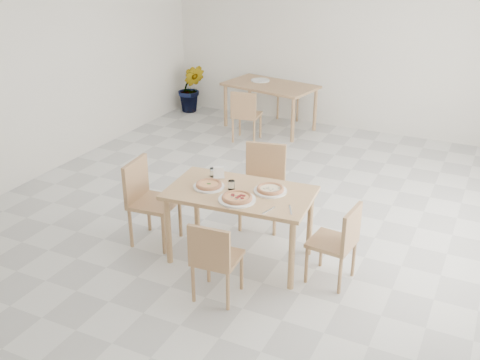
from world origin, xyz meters
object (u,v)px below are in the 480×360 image
at_px(chair_east, 340,239).
at_px(chair_back_s, 245,113).
at_px(chair_north, 263,179).
at_px(chair_back_n, 293,89).
at_px(plate_pepperoni, 237,200).
at_px(pizza_mushroom, 270,189).
at_px(tumbler_a, 231,185).
at_px(second_table, 270,89).
at_px(pizza_margherita, 209,184).
at_px(tumbler_b, 213,172).
at_px(chair_south, 214,256).
at_px(plate_margherita, 209,187).
at_px(plate_empty, 260,80).
at_px(plate_mushroom, 270,191).
at_px(napkin_holder, 219,173).
at_px(main_table, 240,200).
at_px(chair_west, 147,196).
at_px(potted_plant, 191,88).
at_px(pizza_pepperoni, 237,197).

bearing_deg(chair_east, chair_back_s, -136.15).
xyz_separation_m(chair_north, chair_back_n, (-1.15, 3.88, -0.04)).
bearing_deg(chair_north, plate_pepperoni, -91.22).
height_order(pizza_mushroom, tumbler_a, tumbler_a).
xyz_separation_m(chair_back_s, chair_back_n, (0.17, 1.57, 0.02)).
bearing_deg(second_table, chair_east, -48.18).
relative_size(plate_pepperoni, pizza_margherita, 1.21).
bearing_deg(tumbler_b, second_table, 104.35).
relative_size(chair_south, tumbler_a, 8.87).
distance_m(plate_margherita, pizza_margherita, 0.02).
distance_m(chair_back_n, plate_empty, 0.78).
bearing_deg(plate_mushroom, napkin_holder, 174.63).
distance_m(main_table, plate_empty, 4.35).
xyz_separation_m(pizza_margherita, chair_back_s, (-1.12, 3.18, -0.31)).
bearing_deg(chair_west, tumbler_a, -89.20).
xyz_separation_m(pizza_margherita, tumbler_b, (-0.09, 0.26, 0.01)).
height_order(pizza_margherita, potted_plant, potted_plant).
distance_m(second_table, potted_plant, 1.69).
relative_size(chair_east, tumbler_a, 8.97).
height_order(plate_empty, potted_plant, potted_plant).
distance_m(plate_mushroom, chair_back_s, 3.47).
bearing_deg(plate_mushroom, plate_margherita, -163.49).
height_order(chair_north, chair_east, chair_north).
relative_size(chair_north, pizza_pepperoni, 2.53).
xyz_separation_m(pizza_pepperoni, chair_back_s, (-1.50, 3.32, -0.31)).
distance_m(chair_north, tumbler_a, 0.86).
distance_m(tumbler_a, napkin_holder, 0.28).
relative_size(plate_mushroom, napkin_holder, 2.43).
distance_m(tumbler_a, chair_back_n, 4.84).
distance_m(chair_back_n, potted_plant, 1.84).
distance_m(main_table, potted_plant, 5.13).
bearing_deg(potted_plant, pizza_pepperoni, -54.73).
xyz_separation_m(plate_mushroom, second_table, (-1.62, 3.79, -0.09)).
relative_size(pizza_mushroom, plate_empty, 1.04).
xyz_separation_m(chair_west, chair_east, (2.04, 0.13, -0.06)).
distance_m(chair_north, pizza_pepperoni, 1.06).
bearing_deg(plate_pepperoni, main_table, 108.20).
bearing_deg(chair_north, pizza_mushroom, -72.69).
distance_m(plate_margherita, napkin_holder, 0.23).
distance_m(pizza_pepperoni, tumbler_a, 0.25).
bearing_deg(plate_empty, pizza_mushroom, -64.61).
bearing_deg(pizza_mushroom, napkin_holder, 174.63).
distance_m(plate_mushroom, tumbler_b, 0.68).
distance_m(chair_back_s, potted_plant, 1.88).
distance_m(plate_margherita, tumbler_a, 0.23).
height_order(chair_south, napkin_holder, napkin_holder).
distance_m(second_table, chair_back_n, 0.82).
bearing_deg(pizza_mushroom, plate_margherita, -163.49).
distance_m(main_table, chair_back_s, 3.44).
xyz_separation_m(chair_west, tumbler_a, (0.94, 0.10, 0.27)).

